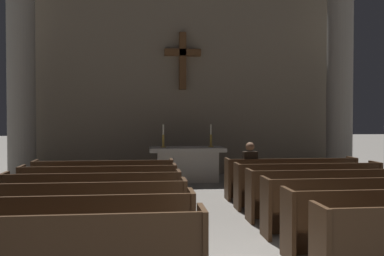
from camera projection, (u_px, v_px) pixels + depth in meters
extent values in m
cube|color=#422B19|center=(53.00, 241.00, 4.24)|extent=(2.92, 0.05, 0.50)
cube|color=#422B19|center=(202.00, 252.00, 4.62)|extent=(0.06, 0.50, 0.95)
cube|color=#422B19|center=(74.00, 234.00, 5.52)|extent=(2.92, 0.40, 0.05)
cube|color=#422B19|center=(71.00, 216.00, 5.29)|extent=(2.92, 0.05, 0.50)
cube|color=#422B19|center=(76.00, 247.00, 5.71)|extent=(2.92, 0.04, 0.40)
cube|color=#422B19|center=(192.00, 227.00, 5.66)|extent=(0.06, 0.50, 0.95)
cube|color=#422B19|center=(85.00, 215.00, 6.57)|extent=(2.92, 0.40, 0.05)
cube|color=#422B19|center=(83.00, 200.00, 6.34)|extent=(2.92, 0.05, 0.50)
cube|color=#422B19|center=(87.00, 227.00, 6.76)|extent=(2.92, 0.04, 0.40)
cube|color=#422B19|center=(184.00, 210.00, 6.71)|extent=(0.06, 0.50, 0.95)
cube|color=#422B19|center=(93.00, 201.00, 7.62)|extent=(2.92, 0.40, 0.05)
cube|color=#422B19|center=(92.00, 188.00, 7.39)|extent=(2.92, 0.05, 0.50)
cube|color=#422B19|center=(95.00, 212.00, 7.80)|extent=(2.92, 0.04, 0.40)
cube|color=#422B19|center=(179.00, 197.00, 7.76)|extent=(0.06, 0.50, 0.95)
cube|color=#422B19|center=(4.00, 201.00, 7.44)|extent=(0.06, 0.50, 0.95)
cube|color=#422B19|center=(99.00, 191.00, 8.67)|extent=(2.92, 0.40, 0.05)
cube|color=#422B19|center=(98.00, 179.00, 8.44)|extent=(2.92, 0.05, 0.50)
cube|color=#422B19|center=(100.00, 201.00, 8.85)|extent=(2.92, 0.04, 0.40)
cube|color=#422B19|center=(175.00, 187.00, 8.81)|extent=(0.06, 0.50, 0.95)
cube|color=#422B19|center=(21.00, 190.00, 8.48)|extent=(0.06, 0.50, 0.95)
cube|color=#422B19|center=(104.00, 183.00, 9.72)|extent=(2.92, 0.40, 0.05)
cube|color=#422B19|center=(103.00, 172.00, 9.49)|extent=(2.92, 0.05, 0.50)
cube|color=#422B19|center=(105.00, 192.00, 9.90)|extent=(2.92, 0.04, 0.40)
cube|color=#422B19|center=(171.00, 180.00, 9.86)|extent=(0.06, 0.50, 0.95)
cube|color=#422B19|center=(35.00, 182.00, 9.53)|extent=(0.06, 0.50, 0.95)
cube|color=#422B19|center=(319.00, 248.00, 4.76)|extent=(0.06, 0.50, 0.95)
cube|color=#422B19|center=(288.00, 224.00, 5.80)|extent=(0.06, 0.50, 0.95)
cube|color=#422B19|center=(356.00, 208.00, 7.04)|extent=(2.92, 0.40, 0.05)
cube|color=#422B19|center=(363.00, 194.00, 6.81)|extent=(2.92, 0.05, 0.50)
cube|color=#422B19|center=(350.00, 220.00, 7.22)|extent=(2.92, 0.04, 0.40)
cube|color=#422B19|center=(266.00, 208.00, 6.85)|extent=(0.06, 0.50, 0.95)
cube|color=#422B19|center=(328.00, 197.00, 8.09)|extent=(2.92, 0.40, 0.05)
cube|color=#422B19|center=(334.00, 184.00, 7.85)|extent=(2.92, 0.05, 0.50)
cube|color=#422B19|center=(324.00, 207.00, 8.27)|extent=(2.92, 0.04, 0.40)
cube|color=#422B19|center=(250.00, 196.00, 7.90)|extent=(0.06, 0.50, 0.95)
cube|color=#422B19|center=(307.00, 187.00, 9.13)|extent=(2.92, 0.40, 0.05)
cube|color=#422B19|center=(311.00, 176.00, 8.90)|extent=(2.92, 0.05, 0.50)
cube|color=#422B19|center=(304.00, 197.00, 9.32)|extent=(2.92, 0.04, 0.40)
cube|color=#422B19|center=(237.00, 186.00, 8.95)|extent=(0.06, 0.50, 0.95)
cube|color=#422B19|center=(375.00, 184.00, 9.28)|extent=(0.06, 0.50, 0.95)
cube|color=#422B19|center=(290.00, 180.00, 10.18)|extent=(2.92, 0.40, 0.05)
cube|color=#422B19|center=(294.00, 169.00, 9.95)|extent=(2.92, 0.05, 0.50)
cube|color=#422B19|center=(288.00, 188.00, 10.37)|extent=(2.92, 0.04, 0.40)
cube|color=#422B19|center=(227.00, 179.00, 10.00)|extent=(0.06, 0.50, 0.95)
cube|color=#422B19|center=(352.00, 177.00, 10.32)|extent=(0.06, 0.50, 0.95)
cube|color=gray|center=(22.00, 180.00, 12.40)|extent=(1.09, 1.09, 0.20)
cylinder|color=gray|center=(21.00, 75.00, 12.32)|extent=(0.78, 0.78, 6.18)
cube|color=gray|center=(339.00, 175.00, 13.42)|extent=(1.09, 1.09, 0.20)
cylinder|color=gray|center=(340.00, 78.00, 13.35)|extent=(0.78, 0.78, 6.18)
cube|color=#BCB7AD|center=(187.00, 167.00, 12.79)|extent=(1.76, 0.72, 0.88)
cube|color=#BCB7AD|center=(187.00, 150.00, 12.78)|extent=(2.20, 0.90, 0.12)
cube|color=silver|center=(187.00, 147.00, 12.78)|extent=(2.09, 0.86, 0.01)
cylinder|color=#B79338|center=(163.00, 147.00, 12.70)|extent=(0.16, 0.16, 0.02)
cylinder|color=#B79338|center=(163.00, 141.00, 12.70)|extent=(0.07, 0.07, 0.37)
cylinder|color=silver|center=(163.00, 130.00, 12.69)|extent=(0.04, 0.04, 0.30)
cylinder|color=#B79338|center=(211.00, 147.00, 12.85)|extent=(0.16, 0.16, 0.02)
cylinder|color=#B79338|center=(211.00, 141.00, 12.85)|extent=(0.07, 0.07, 0.37)
cylinder|color=silver|center=(211.00, 129.00, 12.84)|extent=(0.04, 0.04, 0.30)
cube|color=gray|center=(182.00, 72.00, 14.47)|extent=(10.63, 0.25, 6.75)
cube|color=brown|center=(183.00, 61.00, 14.22)|extent=(0.22, 0.22, 1.85)
cube|color=brown|center=(183.00, 53.00, 14.22)|extent=(1.18, 0.22, 0.22)
cube|color=#26262B|center=(247.00, 188.00, 10.26)|extent=(0.24, 0.14, 0.45)
cube|color=#26262B|center=(249.00, 177.00, 10.12)|extent=(0.28, 0.36, 0.12)
cube|color=#2D2319|center=(250.00, 163.00, 9.99)|extent=(0.32, 0.20, 0.54)
sphere|color=#9E7051|center=(250.00, 147.00, 9.98)|extent=(0.20, 0.20, 0.20)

